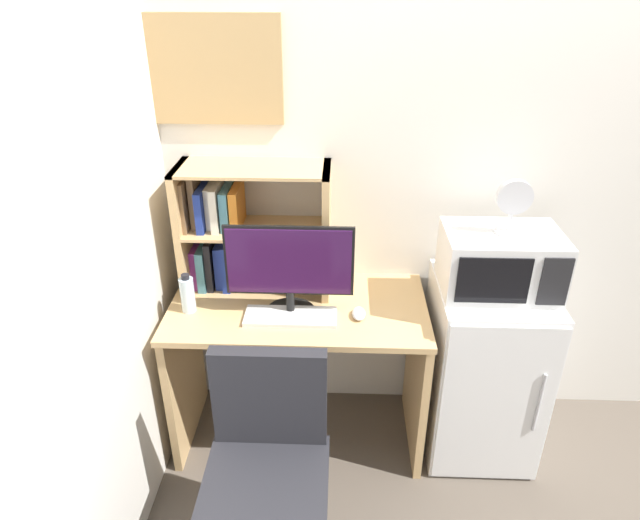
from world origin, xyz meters
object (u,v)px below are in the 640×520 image
(monitor, at_px, (289,267))
(desk_fan, at_px, (513,204))
(wall_corkboard, at_px, (188,70))
(computer_mouse, at_px, (359,313))
(water_bottle, at_px, (188,294))
(hutch_bookshelf, at_px, (235,227))
(mini_fridge, at_px, (482,368))
(desk_chair, at_px, (268,487))
(microwave, at_px, (500,261))
(keyboard, at_px, (291,317))

(monitor, bearing_deg, desk_fan, 4.17)
(desk_fan, height_order, wall_corkboard, wall_corkboard)
(monitor, distance_m, computer_mouse, 0.37)
(computer_mouse, relative_size, water_bottle, 0.56)
(hutch_bookshelf, xyz_separation_m, computer_mouse, (0.57, -0.26, -0.29))
(mini_fridge, height_order, wall_corkboard, wall_corkboard)
(hutch_bookshelf, distance_m, mini_fridge, 1.35)
(desk_chair, distance_m, wall_corkboard, 1.71)
(water_bottle, relative_size, microwave, 0.38)
(hutch_bookshelf, xyz_separation_m, microwave, (1.17, -0.17, -0.06))
(hutch_bookshelf, bearing_deg, desk_chair, -74.98)
(water_bottle, height_order, microwave, microwave)
(microwave, bearing_deg, wall_corkboard, 167.84)
(desk_chair, bearing_deg, wall_corkboard, 112.20)
(keyboard, bearing_deg, microwave, 7.34)
(computer_mouse, relative_size, desk_chair, 0.11)
(mini_fridge, relative_size, desk_fan, 3.73)
(mini_fridge, distance_m, microwave, 0.57)
(water_bottle, bearing_deg, computer_mouse, -1.51)
(hutch_bookshelf, distance_m, computer_mouse, 0.69)
(water_bottle, bearing_deg, mini_fridge, 2.73)
(microwave, xyz_separation_m, desk_chair, (-0.94, -0.69, -0.61))
(water_bottle, distance_m, mini_fridge, 1.42)
(keyboard, bearing_deg, wall_corkboard, 137.72)
(microwave, distance_m, desk_fan, 0.27)
(computer_mouse, xyz_separation_m, wall_corkboard, (-0.74, 0.38, 0.96))
(microwave, bearing_deg, water_bottle, -177.15)
(hutch_bookshelf, bearing_deg, desk_fan, -8.48)
(keyboard, bearing_deg, water_bottle, 174.01)
(monitor, relative_size, desk_chair, 0.59)
(microwave, bearing_deg, mini_fridge, -90.32)
(computer_mouse, height_order, desk_chair, desk_chair)
(water_bottle, distance_m, microwave, 1.36)
(water_bottle, height_order, wall_corkboard, wall_corkboard)
(water_bottle, relative_size, wall_corkboard, 0.23)
(wall_corkboard, bearing_deg, microwave, -12.16)
(monitor, relative_size, microwave, 1.12)
(computer_mouse, xyz_separation_m, desk_chair, (-0.34, -0.61, -0.39))
(wall_corkboard, bearing_deg, water_bottle, -92.02)
(desk_chair, bearing_deg, mini_fridge, 36.37)
(desk_fan, xyz_separation_m, wall_corkboard, (-1.35, 0.29, 0.47))
(computer_mouse, bearing_deg, monitor, 177.03)
(mini_fridge, distance_m, desk_fan, 0.84)
(desk_fan, height_order, desk_chair, desk_fan)
(computer_mouse, bearing_deg, water_bottle, 178.49)
(keyboard, distance_m, mini_fridge, 0.97)
(monitor, distance_m, desk_chair, 0.87)
(hutch_bookshelf, distance_m, desk_fan, 1.21)
(desk_fan, bearing_deg, microwave, 156.18)
(monitor, distance_m, microwave, 0.90)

